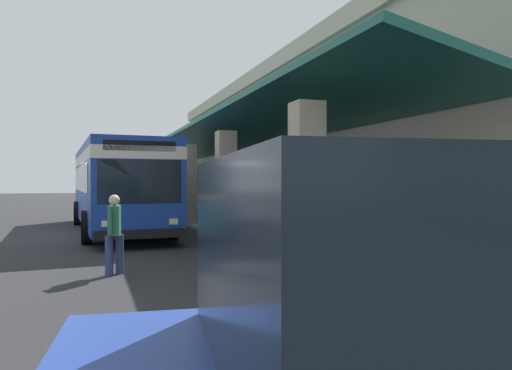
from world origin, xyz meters
TOP-DOWN VIEW (x-y plane):
  - ground at (0.00, 8.00)m, footprint 120.00×120.00m
  - curb_strip at (-2.18, 4.41)m, footprint 34.59×0.50m
  - plaza_building at (-2.18, 14.04)m, footprint 29.13×17.32m
  - transit_bus at (-1.15, 1.27)m, footprint 11.34×3.25m
  - pedestrian at (7.67, 0.77)m, footprint 0.63×0.37m
  - potted_palm at (6.17, 5.85)m, footprint 1.79×1.81m

SIDE VIEW (x-z plane):
  - ground at x=0.00m, z-range 0.00..0.00m
  - curb_strip at x=-2.18m, z-range 0.00..0.12m
  - potted_palm at x=6.17m, z-range -0.70..2.07m
  - pedestrian at x=7.67m, z-range 0.09..1.69m
  - transit_bus at x=-1.15m, z-range 0.18..3.52m
  - plaza_building at x=-2.18m, z-range 0.00..6.74m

